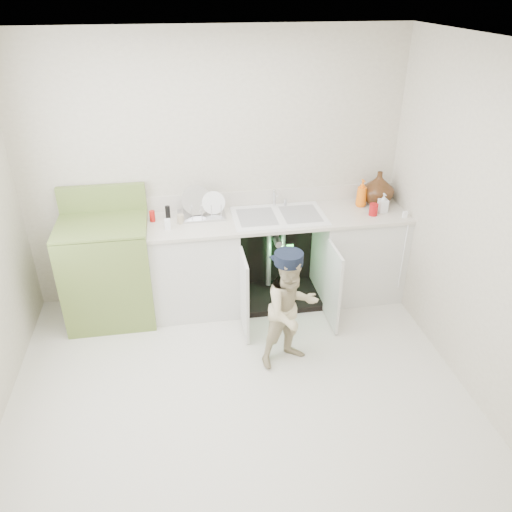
{
  "coord_description": "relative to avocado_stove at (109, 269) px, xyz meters",
  "views": [
    {
      "loc": [
        -0.35,
        -2.9,
        2.8
      ],
      "look_at": [
        0.25,
        0.7,
        0.78
      ],
      "focal_mm": 35.0,
      "sensor_mm": 36.0,
      "label": 1
    }
  ],
  "objects": [
    {
      "name": "avocado_stove",
      "position": [
        0.0,
        0.0,
        0.0
      ],
      "size": [
        0.77,
        0.65,
        1.2
      ],
      "color": "olive",
      "rests_on": "ground"
    },
    {
      "name": "counter_run",
      "position": [
        1.61,
        0.03,
        -0.02
      ],
      "size": [
        2.44,
        1.02,
        1.22
      ],
      "color": "silver",
      "rests_on": "ground"
    },
    {
      "name": "ground",
      "position": [
        1.03,
        -1.18,
        -0.5
      ],
      "size": [
        3.5,
        3.5,
        0.0
      ],
      "primitive_type": "plane",
      "color": "beige",
      "rests_on": "ground"
    },
    {
      "name": "room_shell",
      "position": [
        1.03,
        -1.18,
        0.75
      ],
      "size": [
        6.0,
        5.5,
        1.26
      ],
      "color": "beige",
      "rests_on": "ground"
    },
    {
      "name": "repair_worker",
      "position": [
        1.49,
        -0.91,
        0.02
      ],
      "size": [
        0.59,
        0.86,
        1.02
      ],
      "rotation": [
        0.0,
        0.0,
        0.34
      ],
      "color": "beige",
      "rests_on": "ground"
    }
  ]
}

